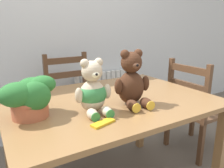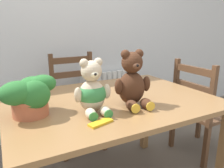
% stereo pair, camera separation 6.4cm
% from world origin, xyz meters
% --- Properties ---
extents(wall_back, '(8.00, 0.04, 2.60)m').
position_xyz_m(wall_back, '(0.00, 1.67, 1.30)').
color(wall_back, silver).
rests_on(wall_back, ground_plane).
extents(radiator, '(0.77, 0.10, 0.68)m').
position_xyz_m(radiator, '(0.56, 1.60, 0.31)').
color(radiator, white).
rests_on(radiator, ground_plane).
extents(dining_table, '(1.33, 0.97, 0.76)m').
position_xyz_m(dining_table, '(0.00, 0.48, 0.67)').
color(dining_table, olive).
rests_on(dining_table, ground_plane).
extents(wooden_chair_behind, '(0.45, 0.38, 0.97)m').
position_xyz_m(wooden_chair_behind, '(0.02, 1.28, 0.48)').
color(wooden_chair_behind, brown).
rests_on(wooden_chair_behind, ground_plane).
extents(wooden_chair_side, '(0.43, 0.45, 0.93)m').
position_xyz_m(wooden_chair_side, '(1.02, 0.59, 0.45)').
color(wooden_chair_side, brown).
rests_on(wooden_chair_side, ground_plane).
extents(teddy_bear_left, '(0.21, 0.22, 0.30)m').
position_xyz_m(teddy_bear_left, '(-0.20, 0.34, 0.88)').
color(teddy_bear_left, beige).
rests_on(teddy_bear_left, dining_table).
extents(teddy_bear_right, '(0.24, 0.25, 0.34)m').
position_xyz_m(teddy_bear_right, '(0.06, 0.33, 0.91)').
color(teddy_bear_right, '#472819').
rests_on(teddy_bear_right, dining_table).
extents(potted_plant, '(0.30, 0.25, 0.21)m').
position_xyz_m(potted_plant, '(-0.51, 0.45, 0.88)').
color(potted_plant, '#B25B3D').
rests_on(potted_plant, dining_table).
extents(chocolate_bar, '(0.14, 0.08, 0.01)m').
position_xyz_m(chocolate_bar, '(-0.22, 0.17, 0.77)').
color(chocolate_bar, gold).
rests_on(chocolate_bar, dining_table).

